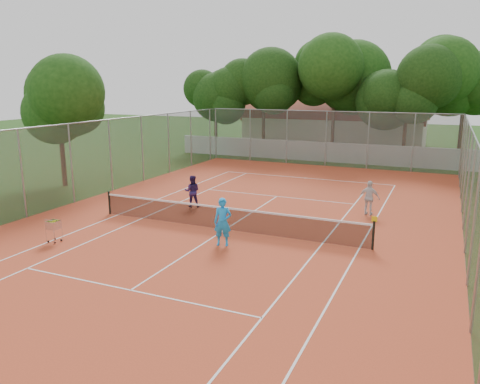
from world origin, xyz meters
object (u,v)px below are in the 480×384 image
at_px(ball_hopper, 54,230).
at_px(player_far_left, 192,191).
at_px(player_near, 223,222).
at_px(tennis_net, 225,218).
at_px(player_far_right, 369,198).
at_px(clubhouse, 335,123).

bearing_deg(ball_hopper, player_far_left, 81.15).
distance_m(player_near, player_far_left, 5.88).
xyz_separation_m(tennis_net, player_near, (0.74, -1.76, 0.41)).
relative_size(tennis_net, player_far_right, 7.47).
height_order(player_near, player_far_right, player_near).
height_order(tennis_net, clubhouse, clubhouse).
bearing_deg(tennis_net, ball_hopper, -142.52).
distance_m(clubhouse, player_far_left, 26.36).
distance_m(tennis_net, player_far_left, 4.11).
relative_size(player_near, player_far_left, 1.16).
xyz_separation_m(player_near, player_far_left, (-3.83, 4.47, -0.12)).
distance_m(tennis_net, clubhouse, 29.12).
xyz_separation_m(player_near, player_far_right, (4.31, 6.48, -0.11)).
xyz_separation_m(tennis_net, clubhouse, (-2.00, 29.00, 1.69)).
bearing_deg(ball_hopper, player_far_right, 49.45).
height_order(clubhouse, player_near, clubhouse).
distance_m(player_far_left, player_far_right, 8.38).
relative_size(clubhouse, player_near, 9.10).
bearing_deg(ball_hopper, tennis_net, 46.62).
distance_m(tennis_net, player_far_right, 6.92).
relative_size(clubhouse, player_far_left, 10.53).
distance_m(player_far_left, ball_hopper, 7.10).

